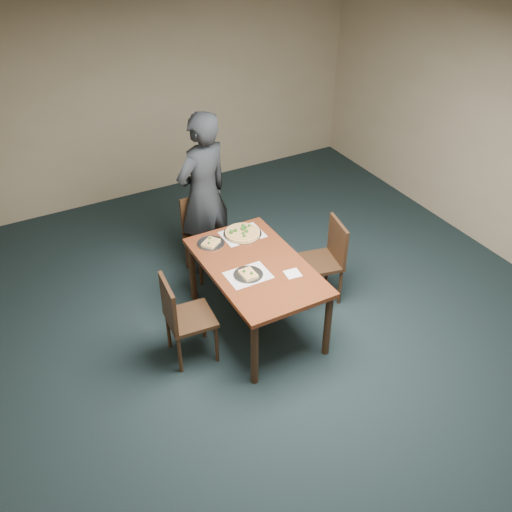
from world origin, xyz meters
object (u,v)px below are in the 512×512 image
chair_far (203,231)px  slice_plate_far (211,243)px  pizza_pan (242,233)px  chair_left (182,315)px  chair_right (327,256)px  slice_plate_near (248,274)px  dining_table (256,272)px  diner (203,195)px

chair_far → slice_plate_far: (-0.18, -0.60, 0.25)m
chair_far → pizza_pan: bearing=-75.5°
chair_left → chair_right: size_ratio=1.00×
chair_right → slice_plate_near: size_ratio=3.25×
chair_left → slice_plate_far: chair_left is taller
chair_right → slice_plate_near: (-1.02, -0.18, 0.25)m
dining_table → slice_plate_near: 0.21m
chair_left → pizza_pan: chair_left is taller
chair_right → diner: size_ratio=0.48×
slice_plate_near → slice_plate_far: size_ratio=1.00×
chair_right → diner: (-0.89, 1.11, 0.43)m
dining_table → pizza_pan: 0.56m
slice_plate_far → chair_far: bearing=73.7°
chair_far → slice_plate_far: size_ratio=3.25×
dining_table → slice_plate_near: size_ratio=5.36×
chair_right → dining_table: bearing=-74.2°
chair_left → pizza_pan: 1.16m
dining_table → pizza_pan: (0.13, 0.53, 0.12)m
chair_far → diner: size_ratio=0.48×
diner → slice_plate_far: size_ratio=6.73×
dining_table → pizza_pan: pizza_pan is taller
diner → slice_plate_far: 0.70m
dining_table → chair_far: (-0.05, 1.13, -0.14)m
dining_table → pizza_pan: bearing=76.5°
diner → pizza_pan: (0.14, -0.64, -0.17)m
slice_plate_far → diner: bearing=71.3°
dining_table → diner: diner is taller
diner → pizza_pan: 0.68m
slice_plate_far → slice_plate_near: bearing=-82.5°
chair_far → chair_right: (0.93, -1.07, 0.00)m
chair_far → chair_right: 1.42m
pizza_pan → slice_plate_far: size_ratio=1.42×
diner → dining_table: bearing=72.4°
dining_table → slice_plate_far: bearing=113.5°
dining_table → pizza_pan: size_ratio=3.78×
pizza_pan → slice_plate_near: 0.70m
slice_plate_near → dining_table: bearing=38.5°
diner → pizza_pan: diner is taller
dining_table → chair_right: bearing=4.0°
chair_left → slice_plate_near: size_ratio=3.25×
chair_left → slice_plate_far: (0.59, 0.62, 0.25)m
chair_far → pizza_pan: chair_far is taller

